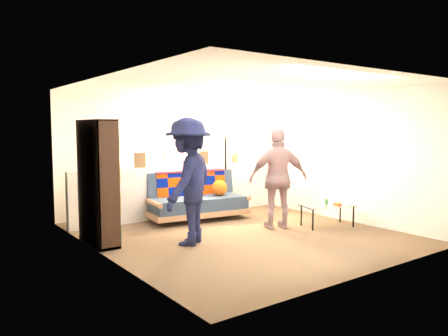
% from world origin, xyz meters
% --- Properties ---
extents(ground, '(5.00, 5.00, 0.00)m').
position_xyz_m(ground, '(0.00, 0.00, 0.00)').
color(ground, brown).
rests_on(ground, ground).
extents(room_shell, '(4.60, 5.05, 2.45)m').
position_xyz_m(room_shell, '(0.00, 0.47, 1.67)').
color(room_shell, silver).
rests_on(room_shell, ground).
extents(half_wall_ledge, '(4.45, 0.15, 1.00)m').
position_xyz_m(half_wall_ledge, '(0.00, 1.80, 0.50)').
color(half_wall_ledge, silver).
rests_on(half_wall_ledge, ground).
extents(ledge_decor, '(2.97, 0.02, 0.45)m').
position_xyz_m(ledge_decor, '(-0.23, 1.78, 1.18)').
color(ledge_decor, brown).
rests_on(ledge_decor, half_wall_ledge).
extents(futon_sofa, '(1.97, 1.13, 0.81)m').
position_xyz_m(futon_sofa, '(0.07, 1.38, 0.38)').
color(futon_sofa, '#A87A52').
rests_on(futon_sofa, ground).
extents(bookshelf, '(0.31, 0.92, 1.85)m').
position_xyz_m(bookshelf, '(-2.08, 0.72, 0.86)').
color(bookshelf, black).
rests_on(bookshelf, ground).
extents(coffee_table, '(1.00, 0.73, 0.47)m').
position_xyz_m(coffee_table, '(1.60, -0.51, 0.35)').
color(coffee_table, black).
rests_on(coffee_table, ground).
extents(floor_lamp, '(0.37, 0.30, 1.66)m').
position_xyz_m(floor_lamp, '(0.92, 1.62, 1.18)').
color(floor_lamp, black).
rests_on(floor_lamp, ground).
extents(person_left, '(1.39, 1.28, 1.88)m').
position_xyz_m(person_left, '(-0.99, -0.07, 0.94)').
color(person_left, black).
rests_on(person_left, ground).
extents(person_right, '(1.10, 0.81, 1.73)m').
position_xyz_m(person_right, '(0.78, -0.11, 0.87)').
color(person_right, '#D68A8C').
rests_on(person_right, ground).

